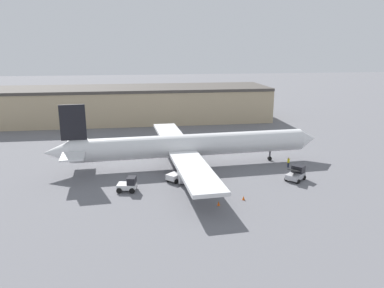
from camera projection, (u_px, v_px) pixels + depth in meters
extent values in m
plane|color=slate|center=(192.00, 165.00, 61.02)|extent=(400.00, 400.00, 0.00)
cube|color=tan|center=(127.00, 105.00, 96.35)|extent=(72.84, 17.14, 8.02)
cube|color=#47423D|center=(126.00, 88.00, 95.24)|extent=(72.84, 17.48, 0.70)
cylinder|color=silver|center=(192.00, 145.00, 60.14)|extent=(37.71, 5.78, 3.56)
cone|color=silver|center=(307.00, 139.00, 64.18)|extent=(3.05, 3.65, 3.49)
cone|color=silver|center=(57.00, 152.00, 56.00)|extent=(4.11, 3.61, 3.38)
cube|color=silver|center=(170.00, 134.00, 70.04)|extent=(5.44, 18.05, 0.50)
cube|color=silver|center=(195.00, 171.00, 49.81)|extent=(5.44, 18.05, 0.50)
cylinder|color=#B7B7BC|center=(173.00, 146.00, 67.91)|extent=(3.65, 2.58, 2.38)
cylinder|color=#B7B7BC|center=(191.00, 175.00, 52.74)|extent=(3.65, 2.58, 2.38)
cube|color=black|center=(73.00, 123.00, 55.40)|extent=(3.76, 0.58, 5.35)
cube|color=silver|center=(77.00, 143.00, 60.15)|extent=(3.45, 4.46, 0.24)
cube|color=silver|center=(73.00, 156.00, 52.74)|extent=(3.45, 4.46, 0.24)
cylinder|color=#38383D|center=(270.00, 156.00, 63.51)|extent=(0.28, 0.28, 1.66)
cylinder|color=black|center=(270.00, 158.00, 63.63)|extent=(0.72, 0.39, 0.70)
cylinder|color=#38383D|center=(183.00, 166.00, 58.24)|extent=(0.28, 0.28, 1.66)
cylinder|color=black|center=(183.00, 168.00, 58.34)|extent=(0.92, 0.40, 0.90)
cylinder|color=#38383D|center=(178.00, 157.00, 62.62)|extent=(0.28, 0.28, 1.66)
cylinder|color=black|center=(178.00, 159.00, 62.72)|extent=(0.92, 0.40, 0.90)
cylinder|color=#1E2338|center=(288.00, 165.00, 60.01)|extent=(0.27, 0.27, 0.80)
cylinder|color=yellow|center=(289.00, 161.00, 59.82)|extent=(0.37, 0.37, 0.63)
sphere|color=tan|center=(289.00, 158.00, 59.71)|extent=(0.23, 0.23, 0.23)
cube|color=silver|center=(177.00, 175.00, 54.14)|extent=(3.48, 3.40, 0.80)
cube|color=black|center=(181.00, 167.00, 54.59)|extent=(2.03, 2.02, 1.14)
cylinder|color=black|center=(186.00, 177.00, 54.64)|extent=(0.71, 0.69, 0.71)
cylinder|color=black|center=(178.00, 175.00, 55.59)|extent=(0.71, 0.69, 0.71)
cylinder|color=black|center=(176.00, 181.00, 52.90)|extent=(0.71, 0.69, 0.71)
cylinder|color=black|center=(168.00, 179.00, 53.84)|extent=(0.71, 0.69, 0.71)
cube|color=#B2B2B7|center=(295.00, 176.00, 54.17)|extent=(3.46, 3.37, 0.71)
cube|color=black|center=(298.00, 169.00, 54.57)|extent=(2.09, 2.12, 1.01)
cube|color=#333333|center=(294.00, 171.00, 53.52)|extent=(2.25, 2.21, 0.72)
cylinder|color=black|center=(304.00, 178.00, 54.46)|extent=(0.65, 0.62, 0.62)
cylinder|color=black|center=(292.00, 175.00, 55.61)|extent=(0.65, 0.62, 0.62)
cylinder|color=black|center=(298.00, 182.00, 52.91)|extent=(0.65, 0.62, 0.62)
cylinder|color=black|center=(286.00, 179.00, 54.05)|extent=(0.65, 0.62, 0.62)
cube|color=silver|center=(127.00, 186.00, 50.13)|extent=(2.73, 2.15, 0.66)
cube|color=black|center=(132.00, 180.00, 49.90)|extent=(1.35, 1.72, 0.95)
cylinder|color=black|center=(132.00, 191.00, 49.35)|extent=(0.78, 0.42, 0.74)
cylinder|color=black|center=(134.00, 186.00, 51.01)|extent=(0.78, 0.42, 0.74)
cylinder|color=black|center=(119.00, 191.00, 49.43)|extent=(0.78, 0.42, 0.74)
cylinder|color=black|center=(122.00, 186.00, 51.08)|extent=(0.78, 0.42, 0.74)
cone|color=#EF590F|center=(244.00, 198.00, 47.33)|extent=(0.36, 0.36, 0.55)
cone|color=#EF590F|center=(219.00, 203.00, 45.66)|extent=(0.36, 0.36, 0.55)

